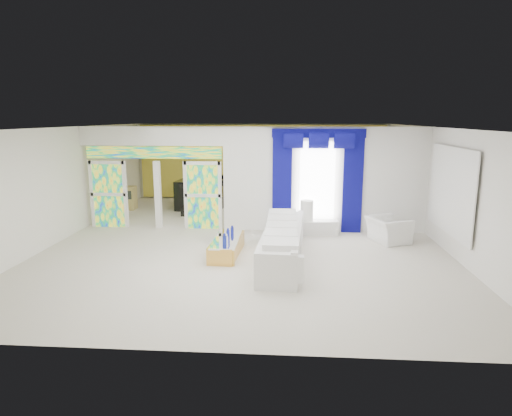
# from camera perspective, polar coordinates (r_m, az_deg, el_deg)

# --- Properties ---
(floor) EXTENTS (12.00, 12.00, 0.00)m
(floor) POSITION_cam_1_polar(r_m,az_deg,el_deg) (12.10, -1.02, -3.93)
(floor) COLOR #B7AF9E
(floor) RESTS_ON ground
(dividing_wall) EXTENTS (5.70, 0.18, 3.00)m
(dividing_wall) POSITION_cam_1_polar(r_m,az_deg,el_deg) (12.78, 9.03, 3.63)
(dividing_wall) COLOR white
(dividing_wall) RESTS_ON ground
(dividing_header) EXTENTS (4.30, 0.18, 0.55)m
(dividing_header) POSITION_cam_1_polar(r_m,az_deg,el_deg) (13.20, -13.24, 9.07)
(dividing_header) COLOR white
(dividing_header) RESTS_ON dividing_wall
(stained_panel_left) EXTENTS (0.95, 0.04, 2.00)m
(stained_panel_left) POSITION_cam_1_polar(r_m,az_deg,el_deg) (13.86, -18.54, 1.71)
(stained_panel_left) COLOR #994C3F
(stained_panel_left) RESTS_ON ground
(stained_panel_right) EXTENTS (0.95, 0.04, 2.00)m
(stained_panel_right) POSITION_cam_1_polar(r_m,az_deg,el_deg) (13.04, -6.89, 1.63)
(stained_panel_right) COLOR #994C3F
(stained_panel_right) RESTS_ON ground
(stained_transom) EXTENTS (4.00, 0.05, 0.35)m
(stained_transom) POSITION_cam_1_polar(r_m,az_deg,el_deg) (13.23, -13.14, 7.02)
(stained_transom) COLOR #994C3F
(stained_transom) RESTS_ON dividing_header
(window_pane) EXTENTS (1.00, 0.02, 2.30)m
(window_pane) POSITION_cam_1_polar(r_m,az_deg,el_deg) (12.66, 7.93, 3.37)
(window_pane) COLOR white
(window_pane) RESTS_ON dividing_wall
(blue_drape_left) EXTENTS (0.55, 0.10, 2.80)m
(blue_drape_left) POSITION_cam_1_polar(r_m,az_deg,el_deg) (12.61, 3.39, 3.20)
(blue_drape_left) COLOR #09044C
(blue_drape_left) RESTS_ON ground
(blue_drape_right) EXTENTS (0.55, 0.10, 2.80)m
(blue_drape_right) POSITION_cam_1_polar(r_m,az_deg,el_deg) (12.75, 12.43, 3.03)
(blue_drape_right) COLOR #09044C
(blue_drape_right) RESTS_ON ground
(blue_pelmet) EXTENTS (2.60, 0.12, 0.25)m
(blue_pelmet) POSITION_cam_1_polar(r_m,az_deg,el_deg) (12.51, 8.12, 9.57)
(blue_pelmet) COLOR #09044C
(blue_pelmet) RESTS_ON dividing_wall
(wall_mirror) EXTENTS (0.04, 2.70, 1.90)m
(wall_mirror) POSITION_cam_1_polar(r_m,az_deg,el_deg) (11.43, 23.99, 2.08)
(wall_mirror) COLOR white
(wall_mirror) RESTS_ON ground
(gold_curtains) EXTENTS (9.70, 0.12, 2.90)m
(gold_curtains) POSITION_cam_1_polar(r_m,az_deg,el_deg) (17.62, 0.67, 5.96)
(gold_curtains) COLOR gold
(gold_curtains) RESTS_ON ground
(white_sofa) EXTENTS (1.06, 3.92, 0.74)m
(white_sofa) POSITION_cam_1_polar(r_m,az_deg,el_deg) (10.23, 3.49, -4.74)
(white_sofa) COLOR silver
(white_sofa) RESTS_ON ground
(coffee_table) EXTENTS (0.69, 1.79, 0.39)m
(coffee_table) POSITION_cam_1_polar(r_m,az_deg,el_deg) (10.66, -3.81, -5.03)
(coffee_table) COLOR gold
(coffee_table) RESTS_ON ground
(console_table) EXTENTS (1.21, 0.51, 0.39)m
(console_table) POSITION_cam_1_polar(r_m,az_deg,el_deg) (12.58, 7.91, -2.52)
(console_table) COLOR silver
(console_table) RESTS_ON ground
(table_lamp) EXTENTS (0.36, 0.36, 0.58)m
(table_lamp) POSITION_cam_1_polar(r_m,az_deg,el_deg) (12.45, 6.59, -0.34)
(table_lamp) COLOR silver
(table_lamp) RESTS_ON console_table
(armchair) EXTENTS (1.20, 1.27, 0.66)m
(armchair) POSITION_cam_1_polar(r_m,az_deg,el_deg) (12.19, 16.75, -2.72)
(armchair) COLOR silver
(armchair) RESTS_ON ground
(grand_piano) EXTENTS (1.76, 2.20, 1.05)m
(grand_piano) POSITION_cam_1_polar(r_m,az_deg,el_deg) (16.38, -6.81, 1.99)
(grand_piano) COLOR black
(grand_piano) RESTS_ON ground
(piano_bench) EXTENTS (0.91, 0.42, 0.29)m
(piano_bench) POSITION_cam_1_polar(r_m,az_deg,el_deg) (14.91, -7.92, -0.46)
(piano_bench) COLOR black
(piano_bench) RESTS_ON ground
(tv_console) EXTENTS (0.59, 0.54, 0.82)m
(tv_console) POSITION_cam_1_polar(r_m,az_deg,el_deg) (16.46, -16.31, 1.26)
(tv_console) COLOR tan
(tv_console) RESTS_ON ground
(chandelier) EXTENTS (0.60, 0.60, 0.60)m
(chandelier) POSITION_cam_1_polar(r_m,az_deg,el_deg) (15.38, -8.59, 9.30)
(chandelier) COLOR gold
(chandelier) RESTS_ON ceiling
(decanters) EXTENTS (0.13, 1.11, 0.22)m
(decanters) POSITION_cam_1_polar(r_m,az_deg,el_deg) (10.41, -3.74, -3.77)
(decanters) COLOR #16209A
(decanters) RESTS_ON coffee_table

